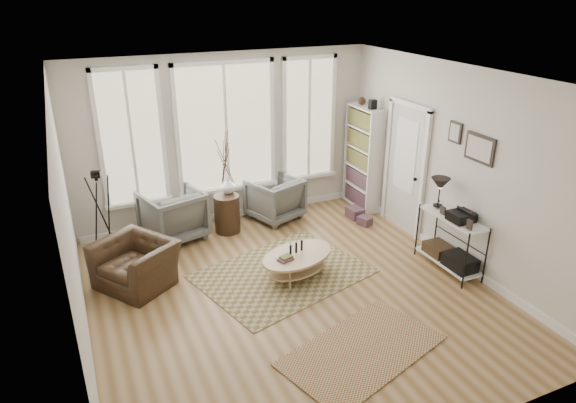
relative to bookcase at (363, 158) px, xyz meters
name	(u,v)px	position (x,y,z in m)	size (l,w,h in m)	color
room	(293,196)	(-2.42, -2.20, 0.47)	(5.50, 5.54, 2.90)	#9E7A4F
bay_window	(226,131)	(-2.44, 0.49, 0.65)	(4.14, 0.12, 2.24)	beige
door	(405,166)	(0.13, -1.08, 0.17)	(0.09, 1.06, 2.22)	silver
bookcase	(363,158)	(0.00, 0.00, 0.00)	(0.31, 0.85, 2.06)	white
low_shelf	(450,237)	(-0.06, -2.52, -0.44)	(0.38, 1.08, 1.30)	white
wall_art	(473,144)	(0.14, -2.49, 0.92)	(0.04, 0.88, 0.44)	black
rug_main	(282,274)	(-2.35, -1.69, -0.95)	(2.29, 1.72, 0.01)	brown
rug_runner	(362,350)	(-2.19, -3.63, -0.94)	(1.88, 1.04, 0.01)	brown
coffee_table	(297,259)	(-2.19, -1.84, -0.67)	(1.32, 1.06, 0.53)	tan
armchair_left	(173,215)	(-3.53, 0.10, -0.54)	(0.89, 0.92, 0.83)	slate
armchair_right	(275,199)	(-1.71, 0.14, -0.58)	(0.81, 0.83, 0.76)	slate
side_table	(226,183)	(-2.64, -0.02, -0.08)	(0.43, 0.43, 1.82)	#362415
vase	(228,186)	(-2.57, 0.10, -0.18)	(0.24, 0.24, 0.25)	silver
accent_chair	(136,264)	(-4.31, -1.12, -0.63)	(0.87, 1.00, 0.65)	#362415
tripod_camera	(102,217)	(-4.61, 0.00, -0.33)	(0.48, 0.48, 1.36)	black
book_stack_near	(355,213)	(-0.39, -0.43, -0.86)	(0.23, 0.30, 0.19)	brown
book_stack_far	(364,221)	(-0.39, -0.76, -0.88)	(0.18, 0.23, 0.15)	brown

